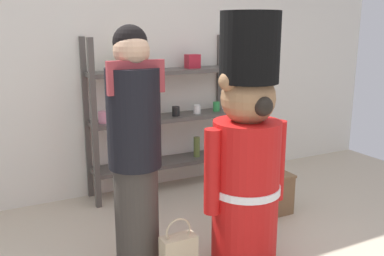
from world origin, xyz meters
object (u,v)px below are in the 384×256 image
object	(u,v)px
person_shopper	(135,152)
display_crate	(264,193)
merchandise_shelf	(162,114)
teddy_bear_guard	(246,154)

from	to	relation	value
person_shopper	display_crate	size ratio (longest dim) A/B	3.75
merchandise_shelf	teddy_bear_guard	bearing A→B (deg)	-91.89
teddy_bear_guard	display_crate	size ratio (longest dim) A/B	3.93
teddy_bear_guard	display_crate	xyz separation A→B (m)	(0.64, 0.63, -0.62)
merchandise_shelf	person_shopper	bearing A→B (deg)	-119.36
merchandise_shelf	person_shopper	size ratio (longest dim) A/B	0.94
merchandise_shelf	person_shopper	world-z (taller)	person_shopper
merchandise_shelf	display_crate	xyz separation A→B (m)	(0.59, -0.93, -0.61)
merchandise_shelf	teddy_bear_guard	distance (m)	1.56
teddy_bear_guard	display_crate	bearing A→B (deg)	44.68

